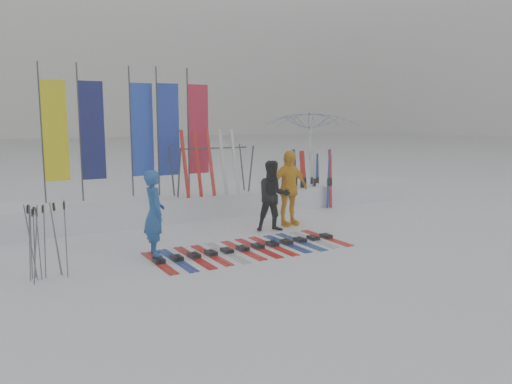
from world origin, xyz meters
TOP-DOWN VIEW (x-y plane):
  - ground at (0.00, 0.00)m, footprint 120.00×120.00m
  - snow_bank at (0.00, 4.60)m, footprint 14.00×1.60m
  - person_blue at (-2.10, 1.39)m, footprint 0.44×0.62m
  - person_black at (0.89, 2.02)m, footprint 0.92×0.81m
  - person_yellow at (1.53, 2.36)m, footprint 1.06×0.45m
  - tent_canopy at (4.71, 5.79)m, footprint 3.16×3.22m
  - ski_row at (-0.36, 0.86)m, footprint 3.89×1.69m
  - pole_cluster at (-4.09, 0.93)m, footprint 0.62×0.48m
  - feather_flags at (-1.47, 4.77)m, footprint 4.08×0.23m
  - ski_rack at (0.40, 4.20)m, footprint 2.04×0.80m
  - upright_skis at (3.51, 4.12)m, footprint 1.57×0.95m

SIDE VIEW (x-z plane):
  - ground at x=0.00m, z-range 0.00..0.00m
  - ski_row at x=-0.36m, z-range 0.00..0.07m
  - snow_bank at x=0.00m, z-range 0.00..0.60m
  - pole_cluster at x=-4.09m, z-range -0.02..1.23m
  - upright_skis at x=3.51m, z-range -0.05..1.63m
  - person_black at x=0.89m, z-range 0.00..1.60m
  - person_blue at x=-2.10m, z-range 0.00..1.61m
  - person_yellow at x=1.53m, z-range 0.00..1.80m
  - ski_rack at x=0.40m, z-range 0.77..2.00m
  - tent_canopy at x=4.71m, z-range 0.00..2.85m
  - feather_flags at x=-1.47m, z-range 0.64..3.84m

